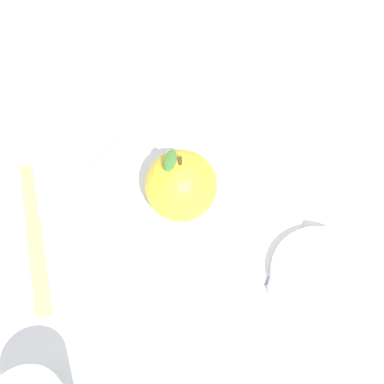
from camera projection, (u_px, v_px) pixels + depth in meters
The scene contains 5 objects.
ground_plane at pixel (152, 212), 0.62m from camera, with size 2.40×2.40×0.00m, color silver.
dinner_plate at pixel (192, 196), 0.61m from camera, with size 0.25×0.25×0.02m.
apple at pixel (181, 186), 0.57m from camera, with size 0.08×0.08×0.09m.
side_bowl at pixel (323, 279), 0.55m from camera, with size 0.11×0.11×0.03m.
knife at pixel (33, 222), 0.60m from camera, with size 0.03×0.19×0.01m.
Camera 1 is at (0.02, 0.32, 0.53)m, focal length 50.26 mm.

